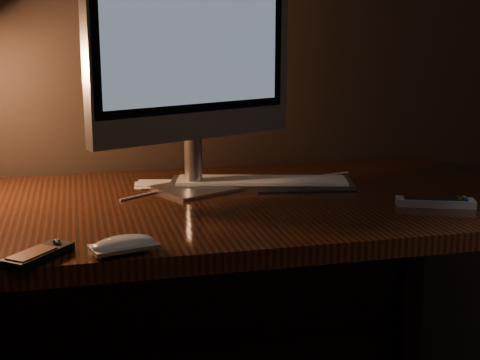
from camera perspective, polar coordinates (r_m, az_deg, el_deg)
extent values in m
cube|color=#3C1B0D|center=(1.56, -3.97, -2.52)|extent=(1.60, 0.75, 0.04)
cube|color=black|center=(2.22, 14.31, -8.43)|extent=(0.06, 0.06, 0.71)
cube|color=black|center=(1.97, -5.60, -7.66)|extent=(1.48, 0.02, 0.51)
cube|color=silver|center=(1.67, -3.78, -0.70)|extent=(0.24, 0.22, 0.01)
cylinder|color=silver|center=(1.68, -4.00, 1.70)|extent=(0.06, 0.06, 0.12)
cube|color=silver|center=(1.62, -3.94, 11.65)|extent=(0.53, 0.26, 0.46)
cube|color=black|center=(1.60, -3.83, 12.74)|extent=(0.49, 0.22, 0.39)
cube|color=#8DA2C0|center=(1.59, -3.82, 12.74)|extent=(0.45, 0.20, 0.35)
cube|color=silver|center=(1.71, 1.86, -0.18)|extent=(0.48, 0.24, 0.02)
cube|color=black|center=(1.74, 5.29, -0.27)|extent=(0.28, 0.23, 0.00)
ellipsoid|color=white|center=(1.22, -9.88, -5.67)|extent=(0.13, 0.09, 0.02)
cube|color=black|center=(1.22, -16.81, -6.17)|extent=(0.12, 0.13, 0.02)
cube|color=maroon|center=(1.21, -16.83, -5.80)|extent=(0.08, 0.09, 0.00)
sphere|color=silver|center=(1.21, -16.84, -5.74)|extent=(0.01, 0.01, 0.01)
cube|color=#939699|center=(1.57, 16.31, -1.84)|extent=(0.18, 0.10, 0.02)
cube|color=black|center=(1.57, 16.33, -1.50)|extent=(0.14, 0.08, 0.00)
cylinder|color=red|center=(1.57, 16.34, -1.41)|extent=(0.01, 0.01, 0.00)
cylinder|color=#0C8C19|center=(1.57, 16.34, -1.41)|extent=(0.01, 0.01, 0.00)
cylinder|color=gold|center=(1.57, 16.34, -1.41)|extent=(0.01, 0.01, 0.00)
cylinder|color=#1433BF|center=(1.57, 16.34, -1.41)|extent=(0.01, 0.01, 0.00)
cube|color=white|center=(1.72, -6.95, -0.35)|extent=(0.13, 0.10, 0.01)
cylinder|color=white|center=(1.71, -0.01, -0.34)|extent=(0.61, 0.26, 0.01)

